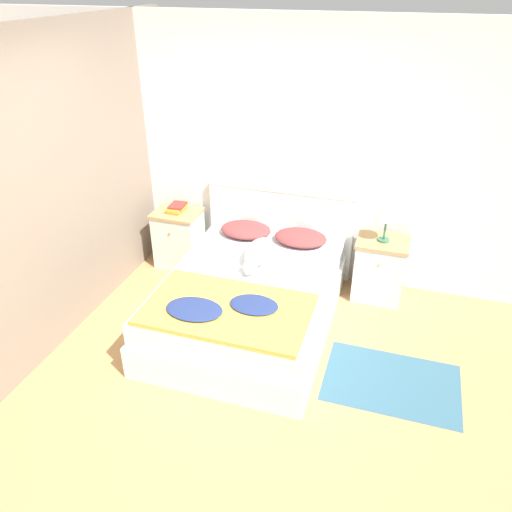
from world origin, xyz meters
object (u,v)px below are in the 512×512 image
Objects in this scene: pillow_left at (246,230)px; book_stack at (177,208)px; bed at (249,300)px; pillow_right at (301,238)px; nightstand_right at (379,269)px; nightstand_left at (179,238)px; dog at (258,253)px; table_lamp at (387,212)px.

pillow_left is 0.80m from book_stack.
book_stack is at bearing 142.65° from bed.
bed is at bearing -110.75° from pillow_right.
bed is 1.34m from nightstand_right.
pillow_right is (0.57, 0.00, 0.00)m from pillow_left.
book_stack is (-1.08, 0.82, 0.42)m from bed.
nightstand_left is 0.83m from pillow_left.
pillow_right is at bearing 58.02° from dog.
nightstand_left is 2.23m from table_lamp.
pillow_left is 1.41m from table_lamp.
pillow_left is at bearing -177.93° from nightstand_right.
dog is (-0.29, -0.47, 0.02)m from pillow_right.
nightstand_left is 0.93× the size of dog.
bed is 0.86m from pillow_left.
book_stack reaches higher than nightstand_right.
book_stack is (-2.15, 0.02, 0.35)m from nightstand_right.
pillow_left and pillow_right have the same top height.
table_lamp is (0.79, 0.05, 0.36)m from pillow_right.
nightstand_right is 1.23m from dog.
nightstand_left reaches higher than pillow_left.
book_stack is at bearing 175.03° from pillow_left.
dog is 1.75× the size of table_lamp.
pillow_left is at bearing 180.00° from pillow_right.
bed is at bearing -36.81° from nightstand_left.
dog reaches higher than pillow_left.
table_lamp is at bearing -0.11° from nightstand_left.
dog is at bearing -25.81° from nightstand_left.
pillow_right is 1.37m from book_stack.
pillow_right is at bearing -176.72° from table_lamp.
nightstand_left is at bearing 177.93° from pillow_right.
pillow_right is at bearing 0.00° from pillow_left.
dog is at bearing -59.08° from pillow_left.
nightstand_left is 1.22m from dog.
nightstand_left reaches higher than pillow_right.
bed is at bearing -69.25° from pillow_left.
book_stack is at bearing 153.45° from dog.
pillow_right is 0.55m from dog.
nightstand_right is (1.07, 0.80, 0.07)m from bed.
table_lamp is (1.36, 0.05, 0.36)m from pillow_left.
bed is at bearing -143.33° from table_lamp.
nightstand_right is 2.76× the size of book_stack.
table_lamp reaches higher than pillow_right.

